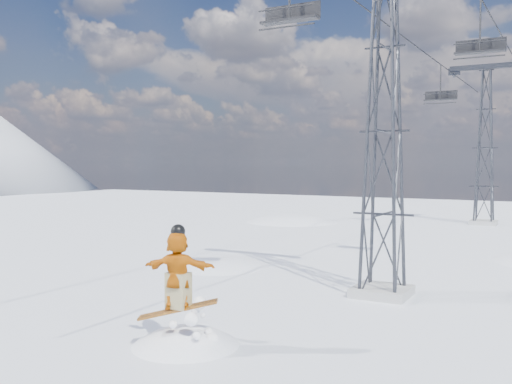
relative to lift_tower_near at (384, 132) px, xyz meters
The scene contains 7 objects.
ground 9.72m from the lift_tower_near, 95.71° to the right, with size 120.00×120.00×0.00m, color white.
lift_tower_near is the anchor object (origin of this frame).
lift_tower_far 25.00m from the lift_tower_near, 90.00° to the left, with size 5.20×1.80×11.43m.
haul_cables 12.70m from the lift_tower_near, 90.00° to the left, with size 4.46×51.00×0.06m.
lift_chair_near 4.89m from the lift_tower_near, 130.57° to the right, with size 1.86×0.54×2.31m.
lift_chair_mid 6.81m from the lift_tower_near, 67.86° to the left, with size 1.88×0.54×2.34m.
lift_chair_far 20.63m from the lift_tower_near, 96.20° to the left, with size 2.07×0.59×2.57m.
Camera 1 is at (6.27, -10.55, 4.48)m, focal length 40.00 mm.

